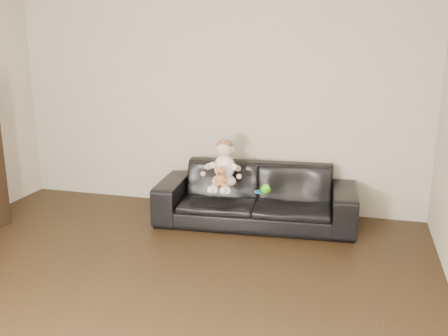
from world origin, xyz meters
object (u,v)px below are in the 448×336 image
(baby, at_px, (224,167))
(teddy_bear, at_px, (221,177))
(toy_green, at_px, (266,189))
(toy_rattle, at_px, (268,190))
(toy_blue_disc, at_px, (259,192))
(sofa, at_px, (256,195))

(baby, xyz_separation_m, teddy_bear, (0.01, -0.16, -0.07))
(baby, distance_m, toy_green, 0.53)
(teddy_bear, distance_m, toy_green, 0.50)
(teddy_bear, xyz_separation_m, toy_rattle, (0.50, 0.10, -0.14))
(teddy_bear, relative_size, toy_rattle, 3.43)
(toy_green, bearing_deg, toy_blue_disc, 175.44)
(teddy_bear, distance_m, toy_rattle, 0.53)
(teddy_bear, height_order, toy_rattle, teddy_bear)
(baby, height_order, toy_green, baby)
(sofa, height_order, toy_blue_disc, sofa)
(sofa, relative_size, toy_green, 16.76)
(baby, height_order, toy_rattle, baby)
(toy_green, xyz_separation_m, toy_blue_disc, (-0.08, 0.01, -0.04))
(teddy_bear, xyz_separation_m, toy_blue_disc, (0.40, 0.09, -0.16))
(baby, height_order, toy_blue_disc, baby)
(teddy_bear, bearing_deg, sofa, 23.44)
(toy_green, distance_m, toy_blue_disc, 0.09)
(sofa, relative_size, toy_blue_disc, 23.77)
(teddy_bear, bearing_deg, toy_green, -7.36)
(toy_blue_disc, bearing_deg, teddy_bear, -167.32)
(baby, bearing_deg, sofa, 2.73)
(toy_rattle, xyz_separation_m, toy_blue_disc, (-0.10, -0.01, -0.02))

